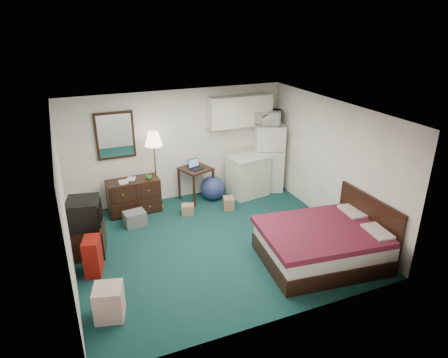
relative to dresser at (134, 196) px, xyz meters
name	(u,v)px	position (x,y,z in m)	size (l,w,h in m)	color
floor	(215,243)	(1.14, -1.86, -0.37)	(5.00, 4.50, 0.01)	#10413D
ceiling	(214,112)	(1.14, -1.86, 2.13)	(5.00, 4.50, 0.01)	silver
walls	(214,182)	(1.14, -1.86, 0.88)	(5.01, 4.51, 2.50)	silver
mirror	(115,135)	(-0.21, 0.36, 1.28)	(0.80, 0.06, 1.00)	white
upper_cabinets	(240,111)	(2.59, 0.21, 1.58)	(1.50, 0.35, 0.70)	silver
headboard	(368,222)	(3.60, -3.12, 0.18)	(0.06, 1.56, 1.00)	black
dresser	(134,196)	(0.00, 0.00, 0.00)	(1.09, 0.50, 0.74)	black
floor_lamp	(156,171)	(0.51, 0.02, 0.49)	(0.38, 0.38, 1.73)	#B3942D
desk	(196,184)	(1.44, 0.07, 0.02)	(0.61, 0.61, 0.78)	black
exercise_ball	(213,188)	(1.79, -0.06, -0.09)	(0.56, 0.56, 0.56)	navy
kitchen_counter	(248,176)	(2.66, -0.13, 0.09)	(0.85, 0.65, 0.93)	silver
fridge	(268,157)	(3.27, 0.02, 0.43)	(0.66, 0.66, 1.61)	white
bed	(321,245)	(2.62, -3.12, -0.05)	(1.99, 1.55, 0.64)	#561124
tv_stand	(89,240)	(-1.07, -1.32, -0.10)	(0.55, 0.60, 0.55)	black
suitcase	(93,256)	(-1.06, -1.96, -0.05)	(0.25, 0.40, 0.64)	maroon
retail_box	(109,302)	(-0.96, -3.12, -0.12)	(0.40, 0.40, 0.50)	white
file_bin	(135,218)	(-0.11, -0.59, -0.23)	(0.42, 0.31, 0.29)	slate
cardboard_box_a	(188,210)	(1.02, -0.57, -0.26)	(0.26, 0.22, 0.22)	#A0795F
cardboard_box_b	(229,203)	(1.94, -0.66, -0.24)	(0.23, 0.27, 0.27)	#A0795F
laptop	(196,165)	(1.44, 0.01, 0.51)	(0.29, 0.24, 0.20)	black
crt_tv	(84,213)	(-1.08, -1.31, 0.43)	(0.55, 0.59, 0.51)	black
microwave	(267,116)	(3.22, 0.06, 1.44)	(0.60, 0.33, 0.40)	white
book_a	(118,178)	(-0.29, -0.06, 0.49)	(0.18, 0.02, 0.25)	#A0795F
book_b	(126,175)	(-0.11, 0.06, 0.49)	(0.18, 0.02, 0.24)	#A0795F
mug	(149,176)	(0.33, -0.08, 0.44)	(0.13, 0.10, 0.13)	#3C8532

